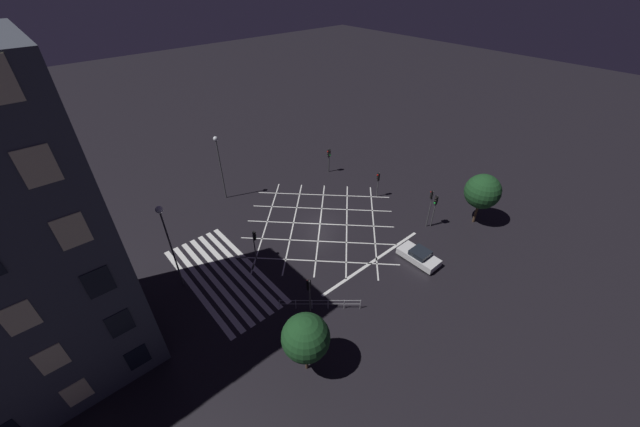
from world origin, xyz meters
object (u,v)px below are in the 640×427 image
Objects in this scene: traffic_light_ne_main at (431,201)px; traffic_light_nw_main at (329,156)px; traffic_light_nw_cross at (329,156)px; street_lamp_east at (219,155)px; traffic_light_se_main at (309,290)px; waiting_car at (419,256)px; street_lamp_west at (165,229)px; street_tree_far at (483,191)px; traffic_light_median_north at (378,180)px; street_tree_near at (306,338)px; traffic_light_median_south at (255,240)px; traffic_light_ne_cross at (435,205)px.

traffic_light_nw_main is at bearing -0.35° from traffic_light_ne_main.
traffic_light_nw_cross is at bearing -0.23° from traffic_light_ne_main.
traffic_light_nw_main is 14.64m from street_lamp_east.
traffic_light_nw_cross is at bearing -45.83° from traffic_light_se_main.
street_lamp_west is at bearing 56.97° from waiting_car.
traffic_light_ne_main is 0.78× the size of street_tree_far.
traffic_light_median_north is 23.84m from street_tree_near.
waiting_car is at bearing 56.97° from street_lamp_west.
street_lamp_west is (6.66, -23.82, 3.96)m from traffic_light_nw_main.
traffic_light_nw_cross is 0.81× the size of waiting_car.
traffic_light_median_south is at bearing 163.52° from street_tree_near.
traffic_light_ne_main is at bearing -24.74° from traffic_light_median_south.
traffic_light_nw_main is 19.53m from waiting_car.
traffic_light_ne_cross is 1.19× the size of traffic_light_median_north.
street_lamp_east reaches higher than waiting_car.
traffic_light_ne_main reaches higher than traffic_light_se_main.
traffic_light_nw_main is 0.58× the size of street_tree_far.
traffic_light_median_north is at bearing 91.62° from traffic_light_nw_cross.
street_tree_near is at bearing 101.94° from traffic_light_ne_main.
traffic_light_ne_main is at bearing 68.74° from street_lamp_west.
traffic_light_ne_cross is 16.28m from traffic_light_nw_main.
traffic_light_ne_main is 0.53× the size of street_lamp_west.
street_lamp_east is at bearing 164.33° from street_tree_near.
street_lamp_east is at bearing 20.94° from waiting_car.
street_tree_near reaches higher than traffic_light_ne_main.
traffic_light_ne_cross is at bearing -66.20° from waiting_car.
traffic_light_median_north is 11.50m from street_tree_far.
traffic_light_se_main is 0.46× the size of street_lamp_west.
street_lamp_west reaches higher than waiting_car.
street_tree_far is (10.51, 4.38, 1.60)m from traffic_light_median_north.
traffic_light_median_north is (-7.48, 0.30, -0.86)m from traffic_light_ne_main.
traffic_light_median_north is at bearing -64.82° from traffic_light_se_main.
street_lamp_east is at bearing -104.47° from traffic_light_nw_main.
traffic_light_ne_main is 5.63m from street_tree_far.
street_tree_far is at bearing -26.63° from traffic_light_median_south.
street_tree_near is (12.05, -3.57, 1.15)m from traffic_light_median_south.
traffic_light_median_south is at bearing -2.39° from traffic_light_se_main.
traffic_light_nw_main is at bearing 134.61° from street_tree_near.
waiting_car is (2.08, 11.97, -2.17)m from traffic_light_se_main.
street_tree_near reaches higher than traffic_light_nw_cross.
traffic_light_ne_main is at bearing -87.56° from traffic_light_se_main.
street_lamp_east is 1.53× the size of street_tree_near.
traffic_light_median_south reaches higher than traffic_light_nw_cross.
street_lamp_east is at bearing -54.71° from traffic_light_ne_cross.
traffic_light_nw_cross is (-8.26, 16.88, -0.07)m from traffic_light_median_south.
traffic_light_ne_main is 15.91m from traffic_light_nw_main.
street_tree_near is at bearing -106.48° from traffic_light_median_south.
traffic_light_median_south is 18.77m from traffic_light_nw_main.
street_lamp_east is 29.11m from street_tree_far.
traffic_light_median_south is 0.65× the size of street_tree_near.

